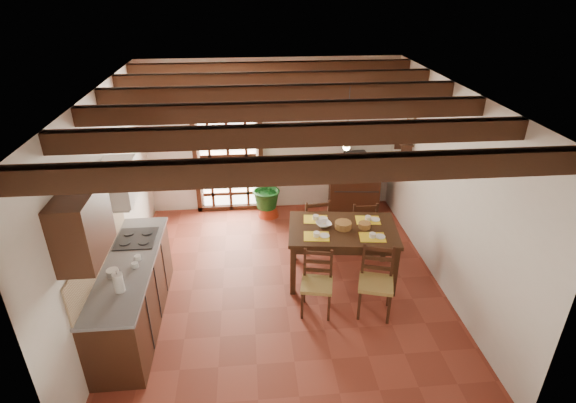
{
  "coord_description": "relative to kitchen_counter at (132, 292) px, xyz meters",
  "views": [
    {
      "loc": [
        -0.43,
        -5.26,
        4.03
      ],
      "look_at": [
        0.1,
        0.4,
        1.15
      ],
      "focal_mm": 28.0,
      "sensor_mm": 36.0,
      "label": 1
    }
  ],
  "objects": [
    {
      "name": "ground_plane",
      "position": [
        1.96,
        0.6,
        -0.47
      ],
      "size": [
        5.0,
        5.0,
        0.0
      ],
      "primitive_type": "plane",
      "color": "maroon"
    },
    {
      "name": "room_shell",
      "position": [
        1.96,
        0.6,
        1.34
      ],
      "size": [
        4.52,
        5.02,
        2.81
      ],
      "color": "silver",
      "rests_on": "ground_plane"
    },
    {
      "name": "ceiling_beams",
      "position": [
        1.96,
        0.6,
        2.22
      ],
      "size": [
        4.5,
        4.34,
        0.2
      ],
      "color": "black",
      "rests_on": "room_shell"
    },
    {
      "name": "french_door",
      "position": [
        1.16,
        3.05,
        0.7
      ],
      "size": [
        1.26,
        0.11,
        2.32
      ],
      "color": "white",
      "rests_on": "ground_plane"
    },
    {
      "name": "kitchen_counter",
      "position": [
        0.0,
        0.0,
        0.0
      ],
      "size": [
        0.64,
        2.25,
        1.38
      ],
      "color": "#351C10",
      "rests_on": "ground_plane"
    },
    {
      "name": "upper_cabinet",
      "position": [
        -0.12,
        -0.7,
        1.38
      ],
      "size": [
        0.35,
        0.8,
        0.7
      ],
      "primitive_type": "cube",
      "color": "#351C10",
      "rests_on": "room_shell"
    },
    {
      "name": "range_hood",
      "position": [
        -0.09,
        0.55,
        1.26
      ],
      "size": [
        0.38,
        0.6,
        0.54
      ],
      "color": "white",
      "rests_on": "room_shell"
    },
    {
      "name": "counter_items",
      "position": [
        0.0,
        0.09,
        0.49
      ],
      "size": [
        0.5,
        1.43,
        0.25
      ],
      "color": "black",
      "rests_on": "kitchen_counter"
    },
    {
      "name": "dining_table",
      "position": [
        2.81,
        0.73,
        0.25
      ],
      "size": [
        1.63,
        1.16,
        0.83
      ],
      "rotation": [
        0.0,
        0.0,
        -0.12
      ],
      "color": "black",
      "rests_on": "ground_plane"
    },
    {
      "name": "chair_near_left",
      "position": [
        2.34,
        0.0,
        -0.2
      ],
      "size": [
        0.47,
        0.46,
        0.87
      ],
      "rotation": [
        0.0,
        0.0,
        -0.21
      ],
      "color": "#9F8443",
      "rests_on": "ground_plane"
    },
    {
      "name": "chair_near_right",
      "position": [
        3.1,
        -0.09,
        -0.18
      ],
      "size": [
        0.54,
        0.52,
        0.95
      ],
      "rotation": [
        0.0,
        0.0,
        -0.29
      ],
      "color": "#9F8443",
      "rests_on": "ground_plane"
    },
    {
      "name": "chair_far_left",
      "position": [
        2.53,
        1.55,
        -0.18
      ],
      "size": [
        0.47,
        0.46,
        0.92
      ],
      "rotation": [
        0.0,
        0.0,
        3.26
      ],
      "color": "#9F8443",
      "rests_on": "ground_plane"
    },
    {
      "name": "chair_far_right",
      "position": [
        3.29,
        1.46,
        -0.19
      ],
      "size": [
        0.42,
        0.4,
        0.9
      ],
      "rotation": [
        0.0,
        0.0,
        3.13
      ],
      "color": "#9F8443",
      "rests_on": "ground_plane"
    },
    {
      "name": "table_setting",
      "position": [
        2.81,
        0.73,
        0.46
      ],
      "size": [
        1.11,
        0.74,
        0.1
      ],
      "rotation": [
        0.0,
        0.0,
        -0.12
      ],
      "color": "yellow",
      "rests_on": "dining_table"
    },
    {
      "name": "table_bowl",
      "position": [
        2.55,
        0.82,
        0.38
      ],
      "size": [
        0.26,
        0.26,
        0.05
      ],
      "primitive_type": "imported",
      "rotation": [
        0.0,
        0.0,
        0.25
      ],
      "color": "white",
      "rests_on": "dining_table"
    },
    {
      "name": "sideboard",
      "position": [
        3.47,
        2.83,
        -0.08
      ],
      "size": [
        0.96,
        0.51,
        0.78
      ],
      "primitive_type": "cube",
      "rotation": [
        0.0,
        0.0,
        -0.11
      ],
      "color": "#351C10",
      "rests_on": "ground_plane"
    },
    {
      "name": "crt_tv",
      "position": [
        3.47,
        2.82,
        0.5
      ],
      "size": [
        0.4,
        0.37,
        0.33
      ],
      "rotation": [
        0.0,
        0.0,
        0.03
      ],
      "color": "black",
      "rests_on": "sideboard"
    },
    {
      "name": "fuse_box",
      "position": [
        3.46,
        3.08,
        1.28
      ],
      "size": [
        0.25,
        0.03,
        0.32
      ],
      "primitive_type": "cube",
      "color": "white",
      "rests_on": "room_shell"
    },
    {
      "name": "plant_pot",
      "position": [
        1.85,
        2.71,
        -0.36
      ],
      "size": [
        0.38,
        0.38,
        0.23
      ],
      "primitive_type": "cone",
      "color": "#9A2E16",
      "rests_on": "ground_plane"
    },
    {
      "name": "potted_plant",
      "position": [
        1.85,
        2.71,
        0.1
      ],
      "size": [
        2.01,
        1.75,
        2.15
      ],
      "primitive_type": "imported",
      "rotation": [
        0.0,
        0.0,
        0.05
      ],
      "color": "#144C19",
      "rests_on": "ground_plane"
    },
    {
      "name": "wall_shelf",
      "position": [
        4.1,
        2.2,
        1.04
      ],
      "size": [
        0.2,
        0.42,
        0.2
      ],
      "color": "#351C10",
      "rests_on": "room_shell"
    },
    {
      "name": "shelf_vase",
      "position": [
        4.1,
        2.2,
        1.18
      ],
      "size": [
        0.15,
        0.15,
        0.15
      ],
      "primitive_type": "imported",
      "color": "#B2BFB2",
      "rests_on": "wall_shelf"
    },
    {
      "name": "shelf_flowers",
      "position": [
        4.1,
        2.2,
        1.38
      ],
      "size": [
        0.14,
        0.14,
        0.36
      ],
      "color": "yellow",
      "rests_on": "shelf_vase"
    },
    {
      "name": "framed_picture",
      "position": [
        4.18,
        2.2,
        1.58
      ],
      "size": [
        0.03,
        0.32,
        0.32
      ],
      "color": "brown",
      "rests_on": "room_shell"
    },
    {
      "name": "pendant_lamp",
      "position": [
        2.81,
        0.83,
        1.6
      ],
      "size": [
        0.36,
        0.36,
        0.84
      ],
      "color": "black",
      "rests_on": "room_shell"
    }
  ]
}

